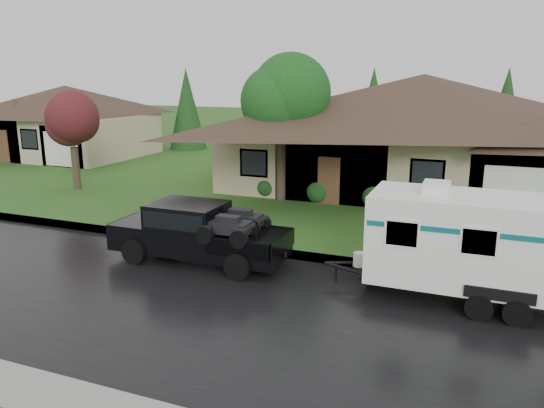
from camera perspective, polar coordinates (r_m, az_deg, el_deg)
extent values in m
plane|color=#2B561B|center=(15.18, 1.20, -8.58)|extent=(140.00, 140.00, 0.00)
cube|color=black|center=(13.48, -1.85, -11.59)|extent=(140.00, 8.00, 0.01)
cube|color=gray|center=(17.13, 3.86, -5.65)|extent=(140.00, 0.50, 0.15)
cube|color=#2B561B|center=(29.13, 11.64, 2.31)|extent=(140.00, 26.00, 0.15)
cube|color=tan|center=(27.60, 15.52, 4.78)|extent=(18.00, 10.00, 3.00)
pyramid|color=#3D2C21|center=(27.28, 16.09, 13.30)|extent=(19.44, 10.80, 2.60)
cube|color=tan|center=(24.64, 27.22, 2.32)|extent=(5.76, 4.00, 2.70)
cube|color=#C4B591|center=(39.88, -21.01, 6.91)|extent=(10.00, 8.00, 2.80)
pyramid|color=#3D2C21|center=(39.66, -21.44, 11.78)|extent=(10.80, 8.64, 2.00)
cube|color=#C4B591|center=(36.42, -19.60, 6.22)|extent=(3.20, 4.00, 2.52)
cylinder|color=#382B1E|center=(24.04, 0.98, 3.73)|extent=(0.43, 0.43, 2.79)
sphere|color=#1E5B1D|center=(23.69, 1.01, 11.02)|extent=(3.85, 3.85, 3.85)
cylinder|color=#382B1E|center=(28.14, -20.35, 3.65)|extent=(0.36, 0.36, 2.10)
sphere|color=maroon|center=(27.85, -20.75, 8.30)|extent=(2.90, 2.90, 2.90)
sphere|color=#143814|center=(24.79, -0.54, 1.94)|extent=(1.00, 1.00, 1.00)
sphere|color=#143814|center=(23.97, 5.04, 1.46)|extent=(1.00, 1.00, 1.00)
sphere|color=#143814|center=(23.39, 10.96, 0.95)|extent=(1.00, 1.00, 1.00)
sphere|color=#143814|center=(23.08, 17.11, 0.40)|extent=(1.00, 1.00, 1.00)
sphere|color=#143814|center=(23.04, 23.35, -0.16)|extent=(1.00, 1.00, 1.00)
cube|color=black|center=(16.81, -7.88, -3.79)|extent=(5.61, 1.87, 0.80)
cube|color=black|center=(17.82, -13.68, -2.19)|extent=(1.50, 1.82, 0.33)
cube|color=black|center=(16.79, -9.07, -1.29)|extent=(2.24, 1.76, 0.84)
cube|color=black|center=(16.78, -9.08, -1.14)|extent=(2.06, 1.80, 0.51)
cube|color=black|center=(15.99, -2.33, -3.90)|extent=(2.06, 1.78, 0.06)
cylinder|color=black|center=(17.13, -14.56, -4.97)|extent=(0.79, 0.30, 0.79)
cylinder|color=black|center=(18.55, -11.24, -3.32)|extent=(0.79, 0.30, 0.79)
cylinder|color=black|center=(15.37, -3.71, -6.73)|extent=(0.79, 0.30, 0.79)
cylinder|color=black|center=(16.95, -1.05, -4.71)|extent=(0.79, 0.30, 0.79)
cube|color=white|center=(14.51, 23.55, -3.90)|extent=(6.55, 2.24, 2.29)
cube|color=black|center=(14.93, 23.06, -8.61)|extent=(6.92, 1.12, 0.13)
cube|color=#0E5B63|center=(14.37, 23.74, -1.98)|extent=(6.41, 2.26, 0.13)
cube|color=white|center=(14.21, 17.28, 1.70)|extent=(0.65, 0.75, 0.30)
cylinder|color=black|center=(13.91, 21.35, -10.31)|extent=(0.65, 0.22, 0.65)
cylinder|color=black|center=(15.96, 21.48, -7.18)|extent=(0.65, 0.22, 0.65)
cylinder|color=black|center=(13.95, 24.85, -10.59)|extent=(0.65, 0.22, 0.65)
cylinder|color=black|center=(16.00, 24.51, -7.43)|extent=(0.65, 0.22, 0.65)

